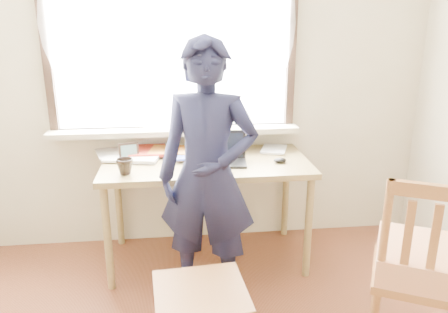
{
  "coord_description": "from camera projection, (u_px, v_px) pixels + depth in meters",
  "views": [
    {
      "loc": [
        -0.21,
        -1.29,
        1.73
      ],
      "look_at": [
        0.06,
        0.95,
        1.02
      ],
      "focal_mm": 35.0,
      "sensor_mm": 36.0,
      "label": 1
    }
  ],
  "objects": [
    {
      "name": "person",
      "position": [
        208.0,
        176.0,
        2.62
      ],
      "size": [
        0.68,
        0.54,
        1.65
      ],
      "primitive_type": "imported",
      "rotation": [
        0.0,
        0.0,
        -0.26
      ],
      "color": "black",
      "rests_on": "ground"
    },
    {
      "name": "mug_dark",
      "position": [
        125.0,
        166.0,
        2.8
      ],
      "size": [
        0.16,
        0.16,
        0.1
      ],
      "primitive_type": "imported",
      "rotation": [
        0.0,
        0.0,
        -0.78
      ],
      "color": "black",
      "rests_on": "desk"
    },
    {
      "name": "picture_frame",
      "position": [
        129.0,
        152.0,
        3.09
      ],
      "size": [
        0.14,
        0.05,
        0.11
      ],
      "color": "black",
      "rests_on": "desk"
    },
    {
      "name": "book_a",
      "position": [
        161.0,
        153.0,
        3.22
      ],
      "size": [
        0.24,
        0.29,
        0.02
      ],
      "primitive_type": "imported",
      "rotation": [
        0.0,
        0.0,
        0.21
      ],
      "color": "white",
      "rests_on": "desk"
    },
    {
      "name": "mug_white",
      "position": [
        194.0,
        147.0,
        3.23
      ],
      "size": [
        0.19,
        0.19,
        0.11
      ],
      "primitive_type": "imported",
      "rotation": [
        0.0,
        0.0,
        0.53
      ],
      "color": "white",
      "rests_on": "desk"
    },
    {
      "name": "laptop",
      "position": [
        224.0,
        155.0,
        3.04
      ],
      "size": [
        0.32,
        0.27,
        0.21
      ],
      "color": "black",
      "rests_on": "desk"
    },
    {
      "name": "work_chair",
      "position": [
        201.0,
        302.0,
        2.16
      ],
      "size": [
        0.48,
        0.47,
        0.46
      ],
      "color": "brown",
      "rests_on": "ground"
    },
    {
      "name": "room_shell",
      "position": [
        227.0,
        49.0,
        1.46
      ],
      "size": [
        3.52,
        4.02,
        2.61
      ],
      "color": "beige",
      "rests_on": "ground"
    },
    {
      "name": "book_b",
      "position": [
        262.0,
        149.0,
        3.33
      ],
      "size": [
        0.25,
        0.29,
        0.02
      ],
      "primitive_type": "imported",
      "rotation": [
        0.0,
        0.0,
        -0.34
      ],
      "color": "white",
      "rests_on": "desk"
    },
    {
      "name": "mouse",
      "position": [
        280.0,
        160.0,
        3.03
      ],
      "size": [
        0.09,
        0.06,
        0.04
      ],
      "primitive_type": "ellipsoid",
      "color": "black",
      "rests_on": "desk"
    },
    {
      "name": "desk",
      "position": [
        206.0,
        172.0,
        3.1
      ],
      "size": [
        1.44,
        0.72,
        0.77
      ],
      "color": "olive",
      "rests_on": "ground"
    },
    {
      "name": "desk_clutter",
      "position": [
        170.0,
        152.0,
        3.22
      ],
      "size": [
        0.82,
        0.47,
        0.04
      ],
      "color": "white",
      "rests_on": "desk"
    },
    {
      "name": "side_chair",
      "position": [
        425.0,
        264.0,
        2.2
      ],
      "size": [
        0.64,
        0.63,
        1.05
      ],
      "color": "brown",
      "rests_on": "ground"
    }
  ]
}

